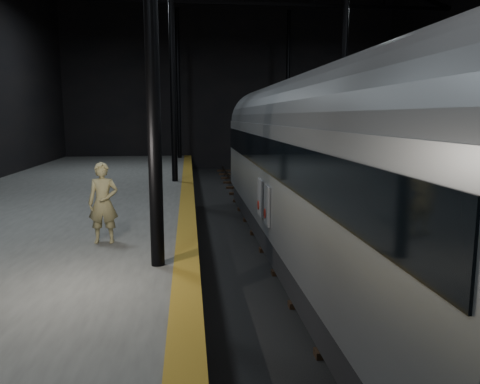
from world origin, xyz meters
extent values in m
plane|color=black|center=(0.00, 0.00, 0.00)|extent=(44.00, 44.00, 0.00)
cube|color=#4D4D4B|center=(-7.50, 0.00, 0.50)|extent=(9.00, 43.80, 1.00)
cube|color=olive|center=(-3.25, 0.00, 1.00)|extent=(0.50, 43.80, 0.01)
cube|color=#3F3328|center=(-0.72, 0.00, 0.17)|extent=(0.08, 43.00, 0.14)
cube|color=#3F3328|center=(0.72, 0.00, 0.17)|extent=(0.08, 43.00, 0.14)
cube|color=black|center=(0.00, 0.00, 0.06)|extent=(2.40, 42.00, 0.12)
cylinder|color=black|center=(-3.80, 8.00, 6.00)|extent=(0.26, 0.26, 10.00)
cylinder|color=black|center=(3.80, 8.00, 6.00)|extent=(0.26, 0.26, 10.00)
cylinder|color=black|center=(-3.80, 20.00, 6.00)|extent=(0.26, 0.26, 10.00)
cylinder|color=black|center=(3.80, 20.00, 6.00)|extent=(0.26, 0.26, 10.00)
cube|color=black|center=(0.00, 14.00, 10.00)|extent=(23.60, 0.15, 0.18)
cube|color=#999CA1|center=(0.00, -1.20, 2.31)|extent=(2.62, 18.08, 2.71)
cube|color=black|center=(0.00, -1.20, 0.61)|extent=(2.40, 17.72, 0.77)
cube|color=black|center=(0.00, -1.20, 2.94)|extent=(2.68, 17.81, 0.81)
cylinder|color=slate|center=(0.00, -1.20, 3.66)|extent=(2.57, 17.90, 2.57)
cube|color=black|center=(0.00, 5.13, 0.27)|extent=(1.63, 1.99, 0.32)
cube|color=silver|center=(-1.34, -2.10, 1.76)|extent=(0.04, 0.68, 0.95)
cube|color=silver|center=(-1.34, -1.02, 1.76)|extent=(0.04, 0.68, 0.95)
cylinder|color=#A21C13|center=(-1.36, -1.94, 1.54)|extent=(0.03, 0.24, 0.24)
cylinder|color=#A21C13|center=(-1.36, -0.85, 1.54)|extent=(0.03, 0.24, 0.24)
imported|color=tan|center=(-5.11, -2.20, 1.92)|extent=(0.68, 0.45, 1.84)
camera|label=1|loc=(-3.17, -12.86, 3.85)|focal=35.00mm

